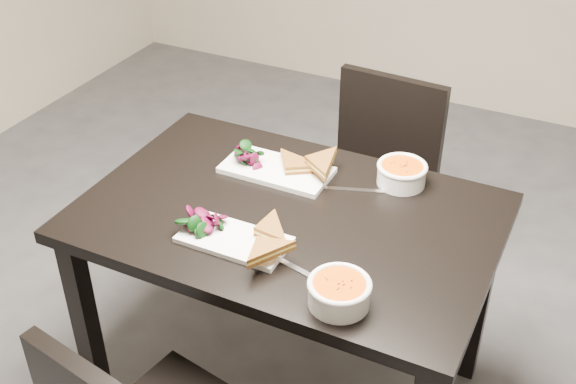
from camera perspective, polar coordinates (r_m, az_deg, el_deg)
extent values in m
cube|color=black|center=(2.10, 0.00, -2.04)|extent=(1.20, 0.80, 0.04)
cube|color=black|center=(2.37, -15.77, -10.29)|extent=(0.06, 0.06, 0.71)
cube|color=black|center=(2.78, -6.95, -1.70)|extent=(0.06, 0.06, 0.71)
cube|color=black|center=(2.47, 15.05, -8.09)|extent=(0.06, 0.06, 0.71)
cube|color=black|center=(2.73, 6.25, -0.38)|extent=(0.45, 0.45, 0.04)
cube|color=black|center=(2.80, 1.06, -4.97)|extent=(0.04, 0.04, 0.41)
cube|color=black|center=(2.68, 7.87, -7.32)|extent=(0.04, 0.04, 0.41)
cube|color=black|center=(3.05, 4.32, -1.27)|extent=(0.04, 0.04, 0.41)
cube|color=black|center=(2.95, 10.61, -3.25)|extent=(0.04, 0.04, 0.41)
cube|color=black|center=(2.77, 8.16, 5.32)|extent=(0.42, 0.07, 0.40)
cube|color=white|center=(1.97, -4.31, -3.81)|extent=(0.30, 0.15, 0.02)
cylinder|color=white|center=(1.77, 4.09, -8.15)|extent=(0.15, 0.15, 0.06)
cylinder|color=#E85C0A|center=(1.75, 4.13, -7.50)|extent=(0.13, 0.13, 0.02)
torus|color=white|center=(1.74, 4.14, -7.33)|extent=(0.16, 0.16, 0.02)
cube|color=silver|center=(1.88, 0.60, -6.08)|extent=(0.18, 0.06, 0.00)
cube|color=white|center=(2.26, -0.91, 1.77)|extent=(0.34, 0.17, 0.02)
cylinder|color=white|center=(2.22, 9.03, 1.31)|extent=(0.15, 0.15, 0.06)
cylinder|color=#E85C0A|center=(2.21, 9.09, 1.88)|extent=(0.13, 0.13, 0.02)
torus|color=white|center=(2.20, 9.10, 2.04)|extent=(0.16, 0.16, 0.01)
cube|color=silver|center=(2.19, 5.30, 0.18)|extent=(0.17, 0.08, 0.00)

